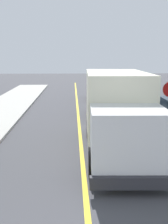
% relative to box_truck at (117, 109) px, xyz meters
% --- Properties ---
extents(centre_line_yellow, '(0.16, 56.00, 0.01)m').
position_rel_box_truck_xyz_m(centre_line_yellow, '(-1.44, 1.81, -1.76)').
color(centre_line_yellow, gold).
rests_on(centre_line_yellow, ground).
extents(box_truck, '(2.66, 7.26, 3.20)m').
position_rel_box_truck_xyz_m(box_truck, '(0.00, 0.00, 0.00)').
color(box_truck, '#F2EDCC').
rests_on(box_truck, ground).
extents(parked_car_near, '(1.80, 4.40, 1.67)m').
position_rel_box_truck_xyz_m(parked_car_near, '(0.27, 6.53, -0.97)').
color(parked_car_near, black).
rests_on(parked_car_near, ground).
extents(parked_car_mid, '(1.89, 4.44, 1.67)m').
position_rel_box_truck_xyz_m(parked_car_mid, '(0.39, 13.82, -0.97)').
color(parked_car_mid, '#B7B7BC').
rests_on(parked_car_mid, ground).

